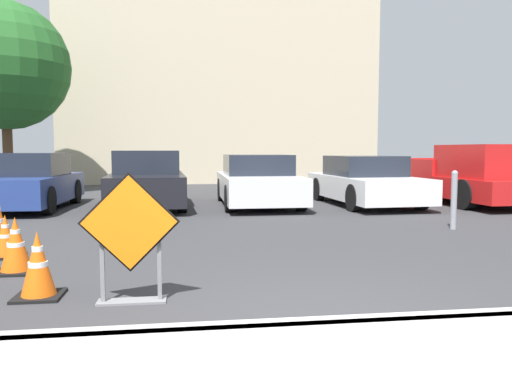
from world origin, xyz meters
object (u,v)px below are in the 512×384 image
Objects in this scene: road_closed_sign at (130,235)px; parked_car_nearest at (29,183)px; pickup_truck at (468,177)px; traffic_cone_nearest at (38,265)px; bollard_nearest at (454,198)px; parked_car_third at (258,182)px; traffic_cone_third at (6,237)px; traffic_cone_second at (16,246)px; parked_car_second at (147,181)px; parked_car_fourth at (365,182)px.

parked_car_nearest is (-3.37, 8.29, -0.02)m from road_closed_sign.
parked_car_nearest is 11.56m from pickup_truck.
bollard_nearest is (6.38, 3.47, 0.25)m from traffic_cone_nearest.
parked_car_third is at bearing 67.21° from traffic_cone_nearest.
traffic_cone_third is at bearing 104.90° from parked_car_nearest.
parked_car_third is (3.90, 6.83, 0.30)m from traffic_cone_second.
parked_car_second is (1.44, 6.03, 0.39)m from traffic_cone_third.
traffic_cone_second is 0.16× the size of parked_car_nearest.
parked_car_nearest reaches higher than traffic_cone_second.
parked_car_second reaches higher than road_closed_sign.
parked_car_third is 2.89m from parked_car_fourth.
traffic_cone_nearest is 0.15× the size of parked_car_third.
traffic_cone_nearest is at bearing 83.71° from parked_car_second.
traffic_cone_second is at bearing 41.19° from parked_car_fourth.
pickup_truck reaches higher than traffic_cone_third.
parked_car_second is at bearing -5.63° from pickup_truck.
parked_car_second is at bearing 86.80° from traffic_cone_nearest.
traffic_cone_second is at bearing 117.08° from traffic_cone_nearest.
road_closed_sign is at bearing 113.40° from parked_car_nearest.
traffic_cone_second is at bearing 60.25° from parked_car_third.
road_closed_sign is 0.28× the size of parked_car_fourth.
parked_car_nearest is at bearing -4.62° from parked_car_fourth.
pickup_truck is (5.79, -0.33, 0.09)m from parked_car_third.
pickup_truck is at bearing 33.87° from traffic_cone_second.
pickup_truck is at bearing 44.17° from road_closed_sign.
parked_car_third is at bearing -5.94° from pickup_truck.
traffic_cone_third is 6.21m from parked_car_second.
parked_car_third is (4.33, 5.92, 0.35)m from traffic_cone_third.
traffic_cone_third is at bearing 115.04° from traffic_cone_second.
parked_car_nearest is at bearing -1.06° from parked_car_second.
parked_car_fourth reaches higher than traffic_cone_nearest.
pickup_truck is (9.69, 6.50, 0.40)m from traffic_cone_second.
traffic_cone_third is 0.14× the size of parked_car_nearest.
traffic_cone_third is at bearing -168.90° from bollard_nearest.
traffic_cone_second is 0.62× the size of bollard_nearest.
parked_car_fourth is 2.91m from pickup_truck.
pickup_truck is at bearing 176.78° from parked_car_third.
traffic_cone_third is 7.34m from parked_car_third.
parked_car_second is 2.89m from parked_car_third.
parked_car_fourth is (8.65, -0.25, -0.03)m from parked_car_nearest.
parked_car_nearest reaches higher than traffic_cone_third.
road_closed_sign is 1.05m from traffic_cone_nearest.
parked_car_fourth is 0.79× the size of pickup_truck.
parked_car_nearest is at bearing 105.25° from traffic_cone_second.
road_closed_sign is 3.07m from traffic_cone_third.
road_closed_sign is 6.64m from bollard_nearest.
bollard_nearest is at bearing 28.52° from traffic_cone_nearest.
parked_car_second is (0.45, 8.05, 0.35)m from traffic_cone_nearest.
parked_car_second is at bearing 81.67° from traffic_cone_second.
pickup_truck is (8.67, -0.44, 0.05)m from parked_car_second.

